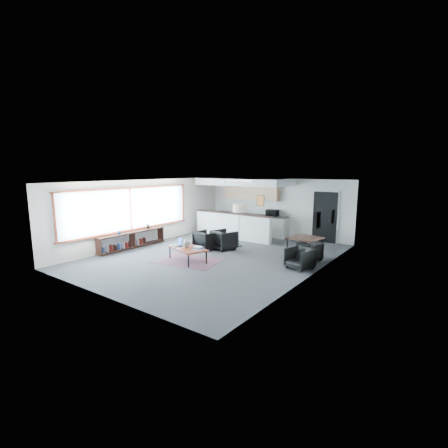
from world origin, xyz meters
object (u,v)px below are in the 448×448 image
Objects in this scene: armchair_right at (224,239)px; microwave at (272,212)px; coffee_table at (187,248)px; floor_lamp at (239,210)px; dining_chair_far at (310,252)px; ceramic_pot at (187,244)px; dining_chair_near at (300,259)px; armchair_left at (206,239)px; book_stack at (198,248)px; dining_table at (305,239)px; laptop at (178,243)px.

armchair_right is 3.31m from microwave.
floor_lamp is (0.19, 2.79, 1.02)m from coffee_table.
floor_lamp reaches higher than dining_chair_far.
dining_chair_near is (3.38, 1.39, -0.28)m from ceramic_pot.
coffee_table is 2.07× the size of armchair_left.
armchair_left is 3.78m from microwave.
book_stack is 0.20× the size of floor_lamp.
ceramic_pot is at bearing 113.98° from armchair_left.
dining_chair_far is 4.09m from microwave.
dining_table is at bearing 56.10° from coffee_table.
dining_chair_near is at bearing -75.69° from dining_table.
floor_lamp reaches higher than armchair_left.
dining_chair_far is (3.21, 0.45, -0.11)m from armchair_right.
ceramic_pot reaches higher than coffee_table.
armchair_right is at bearing 107.93° from coffee_table.
armchair_left is (-0.11, 1.60, -0.16)m from laptop.
dining_table is at bearing 58.49° from laptop.
microwave is at bearing -32.15° from dining_chair_far.
floor_lamp is at bearing 5.41° from dining_chair_far.
dining_table is 0.46m from dining_chair_far.
laptop is 0.39m from ceramic_pot.
dining_chair_far is (3.78, 0.83, -0.09)m from armchair_left.
ceramic_pot is 5.26m from microwave.
armchair_left reaches higher than laptop.
ceramic_pot is 0.40× the size of dining_chair_near.
coffee_table is 4.73× the size of book_stack.
coffee_table is 0.47m from book_stack.
dining_chair_near is at bearing -173.84° from armchair_right.
laptop is 0.60× the size of armchair_left.
dining_chair_near is 4.92m from microwave.
dining_chair_far is (3.28, 2.44, -0.29)m from ceramic_pot.
armchair_left is 3.89m from dining_chair_near.
dining_chair_near is (2.88, 1.39, -0.20)m from book_stack.
dining_chair_near is at bearing -176.37° from armchair_left.
coffee_table is 3.04× the size of microwave.
armchair_right is at bearing 101.92° from laptop.
microwave is (0.35, 5.22, 0.68)m from coffee_table.
armchair_right is at bearing 88.02° from ceramic_pot.
armchair_right is at bearing -101.47° from floor_lamp.
laptop is 2.97m from floor_lamp.
ceramic_pot is 4.10m from dining_chair_far.
coffee_table is at bearing -8.69° from ceramic_pot.
floor_lamp is at bearing 173.04° from dining_chair_near.
microwave is (-0.11, 5.22, 0.60)m from book_stack.
ceramic_pot is 0.31× the size of armchair_left.
dining_chair_near reaches higher than book_stack.
dining_chair_far is at bearing 58.38° from laptop.
microwave is (0.89, 3.60, 0.72)m from armchair_left.
laptop is 1.61m from armchair_left.
floor_lamp reaches higher than coffee_table.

